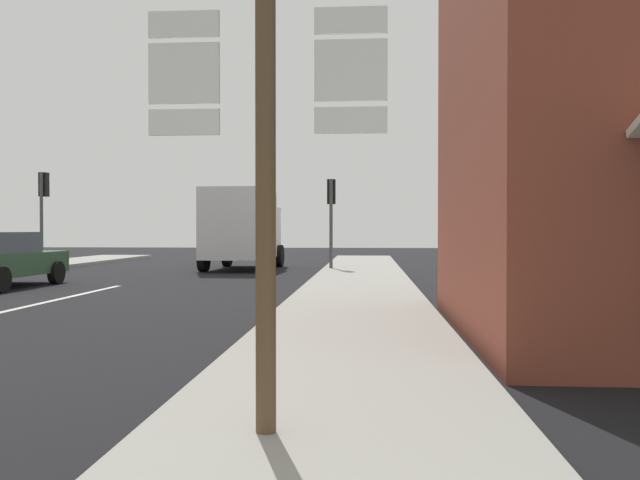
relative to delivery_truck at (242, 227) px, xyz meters
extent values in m
plane|color=black|center=(-1.93, -9.64, -1.65)|extent=(80.00, 80.00, 0.00)
cube|color=gray|center=(4.60, -11.64, -1.58)|extent=(2.82, 44.00, 0.14)
cylinder|color=black|center=(-3.95, -7.08, -1.33)|extent=(0.24, 0.65, 0.64)
cylinder|color=black|center=(-4.03, -9.78, -1.33)|extent=(0.24, 0.65, 0.64)
cube|color=silver|center=(-0.02, -0.53, 0.10)|extent=(2.34, 3.78, 2.60)
cube|color=silver|center=(0.08, 1.97, -0.20)|extent=(2.14, 1.38, 2.00)
cube|color=#47515B|center=(0.08, 2.02, 0.60)|extent=(1.76, 0.17, 0.70)
cylinder|color=black|center=(-1.02, 1.96, -1.20)|extent=(0.32, 0.91, 0.90)
cylinder|color=black|center=(1.17, 1.88, -1.20)|extent=(0.32, 0.91, 0.90)
cylinder|color=black|center=(-1.16, -1.43, -1.20)|extent=(0.32, 0.91, 0.90)
cylinder|color=black|center=(1.04, -1.52, -1.20)|extent=(0.32, 0.91, 0.90)
cylinder|color=brown|center=(4.11, -20.54, -0.05)|extent=(0.14, 0.14, 3.20)
cube|color=white|center=(3.53, -20.49, 1.31)|extent=(0.50, 0.03, 0.18)
cube|color=black|center=(3.53, -20.47, 1.31)|extent=(0.43, 0.01, 0.13)
cube|color=white|center=(3.53, -20.49, 0.97)|extent=(0.50, 0.03, 0.42)
cube|color=black|center=(3.53, -20.47, 0.97)|extent=(0.43, 0.01, 0.32)
cube|color=white|center=(3.53, -20.49, 0.63)|extent=(0.50, 0.03, 0.18)
cube|color=black|center=(3.53, -20.47, 0.63)|extent=(0.43, 0.01, 0.13)
cube|color=white|center=(4.69, -20.49, 1.31)|extent=(0.50, 0.03, 0.18)
cube|color=black|center=(4.69, -20.47, 1.31)|extent=(0.43, 0.01, 0.13)
cube|color=white|center=(4.69, -20.49, 0.97)|extent=(0.50, 0.03, 0.42)
cube|color=black|center=(4.69, -20.47, 0.97)|extent=(0.43, 0.01, 0.32)
cube|color=white|center=(4.69, -20.49, 0.63)|extent=(0.50, 0.03, 0.18)
cube|color=black|center=(4.69, -20.47, 0.63)|extent=(0.43, 0.01, 0.13)
cylinder|color=#47474C|center=(-7.35, -1.28, 0.19)|extent=(0.12, 0.12, 3.68)
cube|color=black|center=(-7.35, -1.08, 1.58)|extent=(0.30, 0.28, 0.90)
sphere|color=red|center=(-7.35, -0.94, 1.85)|extent=(0.18, 0.18, 0.18)
sphere|color=#3C2303|center=(-7.35, -0.94, 1.57)|extent=(0.18, 0.18, 0.18)
sphere|color=black|center=(-7.35, -0.94, 1.29)|extent=(0.18, 0.18, 0.18)
cylinder|color=#47474C|center=(3.49, -1.26, 0.03)|extent=(0.12, 0.12, 3.37)
cube|color=black|center=(3.49, -1.06, 1.27)|extent=(0.30, 0.28, 0.90)
sphere|color=red|center=(3.49, -0.92, 1.54)|extent=(0.18, 0.18, 0.18)
sphere|color=#3C2303|center=(3.49, -0.92, 1.26)|extent=(0.18, 0.18, 0.18)
sphere|color=black|center=(3.49, -0.92, 0.98)|extent=(0.18, 0.18, 0.18)
camera|label=1|loc=(4.81, -24.99, -0.12)|focal=36.90mm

